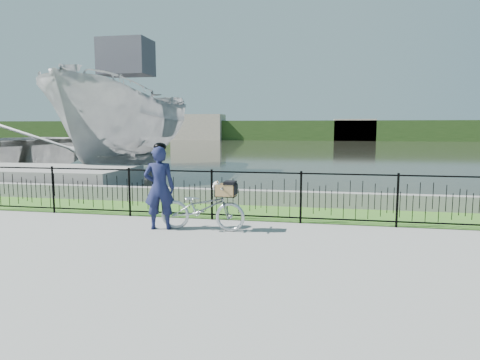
# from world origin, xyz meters

# --- Properties ---
(ground) EXTENTS (120.00, 120.00, 0.00)m
(ground) POSITION_xyz_m (0.00, 0.00, 0.00)
(ground) COLOR gray
(ground) RESTS_ON ground
(grass_strip) EXTENTS (60.00, 2.00, 0.01)m
(grass_strip) POSITION_xyz_m (0.00, 2.60, 0.00)
(grass_strip) COLOR #3C6E22
(grass_strip) RESTS_ON ground
(water) EXTENTS (120.00, 120.00, 0.00)m
(water) POSITION_xyz_m (0.00, 33.00, 0.00)
(water) COLOR black
(water) RESTS_ON ground
(quay_wall) EXTENTS (60.00, 0.30, 0.40)m
(quay_wall) POSITION_xyz_m (0.00, 3.60, 0.20)
(quay_wall) COLOR gray
(quay_wall) RESTS_ON ground
(fence) EXTENTS (14.00, 0.06, 1.15)m
(fence) POSITION_xyz_m (0.00, 1.60, 0.58)
(fence) COLOR black
(fence) RESTS_ON ground
(far_treeline) EXTENTS (120.00, 6.00, 3.00)m
(far_treeline) POSITION_xyz_m (0.00, 60.00, 1.50)
(far_treeline) COLOR #2B471B
(far_treeline) RESTS_ON ground
(far_building_left) EXTENTS (8.00, 4.00, 4.00)m
(far_building_left) POSITION_xyz_m (-18.00, 58.00, 2.00)
(far_building_left) COLOR #AD9E8B
(far_building_left) RESTS_ON ground
(far_building_right) EXTENTS (6.00, 3.00, 3.20)m
(far_building_right) POSITION_xyz_m (6.00, 58.50, 1.60)
(far_building_right) COLOR #AD9E8B
(far_building_right) RESTS_ON ground
(bicycle_rig) EXTENTS (1.76, 0.61, 1.04)m
(bicycle_rig) POSITION_xyz_m (-0.92, 0.60, 0.47)
(bicycle_rig) COLOR #A9ADB5
(bicycle_rig) RESTS_ON ground
(cyclist) EXTENTS (0.71, 0.55, 1.78)m
(cyclist) POSITION_xyz_m (-1.83, 0.53, 0.88)
(cyclist) COLOR #171C40
(cyclist) RESTS_ON ground
(boat_near) EXTENTS (4.16, 10.91, 6.00)m
(boat_near) POSITION_xyz_m (-7.38, 10.84, 2.19)
(boat_near) COLOR #AAAAAA
(boat_near) RESTS_ON water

